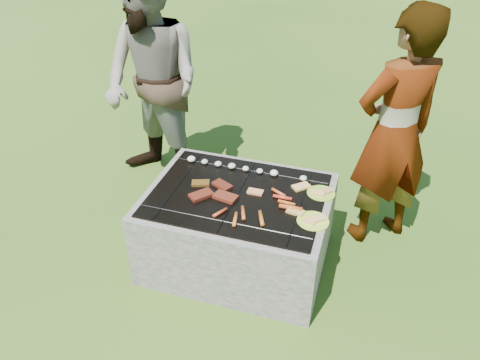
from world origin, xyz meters
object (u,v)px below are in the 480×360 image
at_px(fire_pit, 238,230).
at_px(plate_near, 313,221).
at_px(bystander, 153,84).
at_px(plate_far, 321,193).
at_px(cook, 394,134).

bearing_deg(fire_pit, plate_near, -13.82).
bearing_deg(fire_pit, bystander, 141.28).
bearing_deg(plate_far, cook, 46.02).
relative_size(plate_far, bystander, 0.12).
distance_m(plate_far, bystander, 1.75).
relative_size(plate_near, cook, 0.13).
relative_size(fire_pit, plate_near, 5.25).
xyz_separation_m(plate_near, cook, (0.43, 0.77, 0.32)).
bearing_deg(bystander, fire_pit, -14.93).
relative_size(fire_pit, plate_far, 5.44).
xyz_separation_m(fire_pit, plate_near, (0.56, -0.14, 0.33)).
relative_size(plate_near, bystander, 0.12).
bearing_deg(cook, bystander, -42.36).
xyz_separation_m(plate_far, cook, (0.43, 0.45, 0.32)).
bearing_deg(bystander, plate_near, -7.37).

